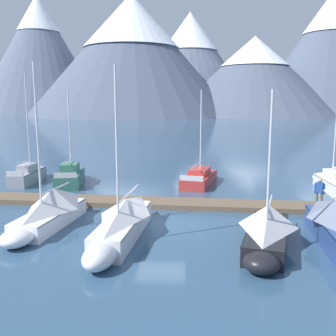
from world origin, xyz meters
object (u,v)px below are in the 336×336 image
at_px(sailboat_nearest_berth, 30,174).
at_px(sailboat_outer_slip, 267,229).
at_px(sailboat_mid_dock_port, 49,210).
at_px(sailboat_mid_dock_starboard, 122,222).
at_px(sailboat_last_slip, 333,182).
at_px(sailboat_second_berth, 71,175).
at_px(mooring_buoy_channel_marker, 266,216).
at_px(person_on_dock, 320,191).
at_px(sailboat_far_berth, 200,177).

xyz_separation_m(sailboat_nearest_berth, sailboat_outer_slip, (16.15, -13.07, 0.22)).
distance_m(sailboat_mid_dock_port, sailboat_outer_slip, 10.80).
bearing_deg(sailboat_mid_dock_starboard, sailboat_last_slip, 39.56).
height_order(sailboat_second_berth, mooring_buoy_channel_marker, sailboat_second_berth).
relative_size(sailboat_second_berth, sailboat_mid_dock_starboard, 0.93).
xyz_separation_m(person_on_dock, mooring_buoy_channel_marker, (-3.31, -1.64, -1.07)).
relative_size(sailboat_mid_dock_port, sailboat_mid_dock_starboard, 1.04).
distance_m(sailboat_outer_slip, sailboat_last_slip, 13.67).
bearing_deg(sailboat_nearest_berth, sailboat_outer_slip, -38.98).
height_order(sailboat_far_berth, mooring_buoy_channel_marker, sailboat_far_berth).
distance_m(sailboat_second_berth, sailboat_far_berth, 10.08).
distance_m(sailboat_mid_dock_starboard, sailboat_outer_slip, 6.55).
height_order(sailboat_second_berth, sailboat_mid_dock_starboard, sailboat_mid_dock_starboard).
height_order(sailboat_outer_slip, sailboat_last_slip, sailboat_last_slip).
distance_m(sailboat_mid_dock_port, sailboat_mid_dock_starboard, 4.36).
xyz_separation_m(sailboat_far_berth, person_on_dock, (6.65, -7.52, 0.75)).
bearing_deg(sailboat_far_berth, sailboat_mid_dock_port, -125.91).
bearing_deg(sailboat_far_berth, sailboat_outer_slip, -78.78).
distance_m(sailboat_far_berth, mooring_buoy_channel_marker, 9.76).
bearing_deg(sailboat_outer_slip, sailboat_mid_dock_port, 168.07).
xyz_separation_m(sailboat_mid_dock_starboard, sailboat_outer_slip, (6.52, -0.59, 0.02)).
distance_m(person_on_dock, mooring_buoy_channel_marker, 3.84).
bearing_deg(mooring_buoy_channel_marker, sailboat_mid_dock_port, -170.92).
xyz_separation_m(sailboat_last_slip, person_on_dock, (-2.94, -6.07, 0.71)).
bearing_deg(mooring_buoy_channel_marker, sailboat_nearest_berth, 151.84).
bearing_deg(person_on_dock, sailboat_second_berth, 157.51).
bearing_deg(person_on_dock, sailboat_mid_dock_starboard, -154.29).
height_order(sailboat_far_berth, person_on_dock, sailboat_far_berth).
bearing_deg(sailboat_nearest_berth, sailboat_last_slip, -3.27).
bearing_deg(sailboat_mid_dock_port, mooring_buoy_channel_marker, 9.08).
bearing_deg(mooring_buoy_channel_marker, sailboat_second_berth, 147.44).
distance_m(sailboat_outer_slip, mooring_buoy_channel_marker, 4.15).
height_order(sailboat_last_slip, mooring_buoy_channel_marker, sailboat_last_slip).
bearing_deg(sailboat_second_berth, sailboat_mid_dock_port, -78.43).
xyz_separation_m(sailboat_nearest_berth, sailboat_mid_dock_port, (5.59, -10.84, 0.25)).
xyz_separation_m(sailboat_nearest_berth, person_on_dock, (20.19, -7.39, 0.64)).
height_order(sailboat_outer_slip, mooring_buoy_channel_marker, sailboat_outer_slip).
bearing_deg(mooring_buoy_channel_marker, person_on_dock, 26.40).
relative_size(sailboat_second_berth, mooring_buoy_channel_marker, 15.80).
height_order(sailboat_second_berth, sailboat_far_berth, sailboat_second_berth).
height_order(sailboat_mid_dock_port, mooring_buoy_channel_marker, sailboat_mid_dock_port).
bearing_deg(sailboat_far_berth, sailboat_nearest_berth, -179.45).
bearing_deg(sailboat_nearest_berth, sailboat_mid_dock_port, -62.71).
xyz_separation_m(sailboat_far_berth, sailboat_last_slip, (9.60, -1.45, 0.04)).
distance_m(sailboat_nearest_berth, mooring_buoy_channel_marker, 19.15).
xyz_separation_m(sailboat_mid_dock_port, mooring_buoy_channel_marker, (11.29, 1.80, -0.68)).
bearing_deg(sailboat_far_berth, sailboat_last_slip, -8.60).
bearing_deg(sailboat_last_slip, sailboat_second_berth, 177.52).
height_order(sailboat_nearest_berth, sailboat_far_berth, sailboat_nearest_berth).
distance_m(sailboat_second_berth, mooring_buoy_channel_marker, 15.92).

